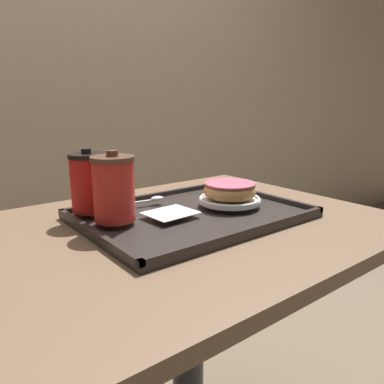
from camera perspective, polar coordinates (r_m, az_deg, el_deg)
name	(u,v)px	position (r m, az deg, el deg)	size (l,w,h in m)	color
wall_behind	(32,60)	(1.84, -23.18, 18.00)	(8.00, 0.05, 2.40)	tan
cafe_table	(188,290)	(0.94, -0.66, -14.66)	(0.92, 0.73, 0.76)	brown
serving_tray	(192,215)	(0.90, 0.00, -3.52)	(0.51, 0.38, 0.02)	#282321
napkin_paper	(171,213)	(0.86, -3.27, -3.19)	(0.11, 0.10, 0.00)	white
coffee_cup_front	(114,188)	(0.81, -11.82, 0.56)	(0.09, 0.09, 0.15)	red
coffee_cup_rear	(88,182)	(0.89, -15.53, 1.44)	(0.08, 0.08, 0.15)	red
plate_with_chocolate_donut	(229,200)	(0.95, 5.71, -1.15)	(0.16, 0.16, 0.01)	white
donut_chocolate_glazed	(230,190)	(0.94, 5.74, 0.36)	(0.13, 0.13, 0.04)	tan
spoon	(151,199)	(0.96, -6.31, -1.14)	(0.14, 0.03, 0.01)	silver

